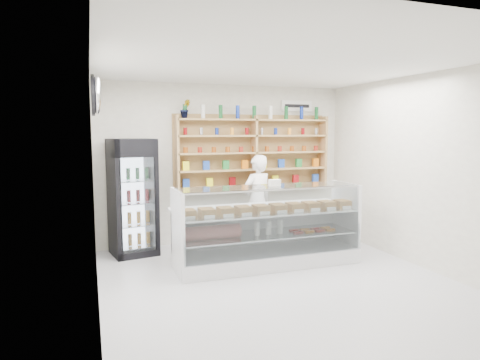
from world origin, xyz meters
name	(u,v)px	position (x,y,z in m)	size (l,w,h in m)	color
room	(285,178)	(0.00, 0.00, 1.40)	(5.00, 5.00, 5.00)	#B8B7BC
display_counter	(267,243)	(0.15, 0.91, 0.33)	(2.72, 0.81, 1.19)	white
shop_worker	(257,201)	(0.40, 1.92, 0.79)	(0.58, 0.38, 1.58)	white
drinks_cooler	(133,197)	(-1.67, 2.13, 0.94)	(0.78, 0.76, 1.86)	black
wall_shelving	(254,153)	(0.50, 2.34, 1.59)	(2.84, 0.28, 1.33)	tan
potted_plant	(185,109)	(-0.74, 2.34, 2.35)	(0.17, 0.14, 0.32)	#1E6626
security_mirror	(97,95)	(-2.17, 1.20, 2.45)	(0.15, 0.50, 0.50)	silver
wall_sign	(297,106)	(1.40, 2.47, 2.45)	(0.62, 0.03, 0.20)	white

